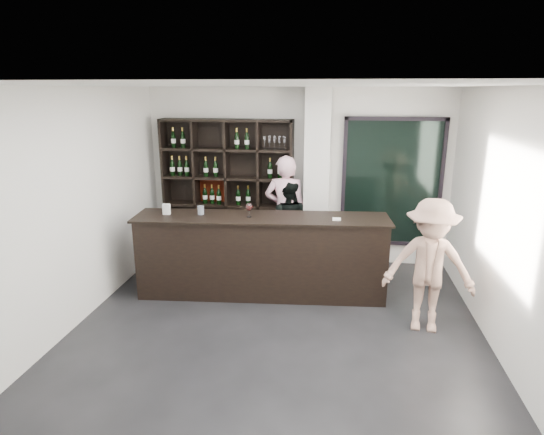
% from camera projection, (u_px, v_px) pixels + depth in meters
% --- Properties ---
extents(floor, '(5.00, 5.50, 0.01)m').
position_uv_depth(floor, '(274.00, 339.00, 5.40)').
color(floor, black).
rests_on(floor, ground).
extents(wine_shelf, '(2.20, 0.35, 2.40)m').
position_uv_depth(wine_shelf, '(228.00, 191.00, 7.67)').
color(wine_shelf, black).
rests_on(wine_shelf, floor).
extents(structural_column, '(0.40, 0.40, 2.90)m').
position_uv_depth(structural_column, '(317.00, 180.00, 7.31)').
color(structural_column, silver).
rests_on(structural_column, floor).
extents(glass_panel, '(1.60, 0.08, 2.10)m').
position_uv_depth(glass_panel, '(392.00, 183.00, 7.36)').
color(glass_panel, black).
rests_on(glass_panel, floor).
extents(tasting_counter, '(3.53, 0.73, 1.16)m').
position_uv_depth(tasting_counter, '(261.00, 256.00, 6.44)').
color(tasting_counter, black).
rests_on(tasting_counter, floor).
extents(taster_pink, '(0.68, 0.45, 1.85)m').
position_uv_depth(taster_pink, '(285.00, 212.00, 7.45)').
color(taster_pink, '#FEC1D2').
rests_on(taster_pink, floor).
extents(taster_black, '(0.80, 0.67, 1.47)m').
position_uv_depth(taster_black, '(288.00, 223.00, 7.50)').
color(taster_black, black).
rests_on(taster_black, floor).
extents(customer, '(1.14, 0.75, 1.65)m').
position_uv_depth(customer, '(429.00, 266.00, 5.42)').
color(customer, tan).
rests_on(customer, floor).
extents(wine_glass, '(0.10, 0.10, 0.22)m').
position_uv_depth(wine_glass, '(249.00, 209.00, 6.23)').
color(wine_glass, white).
rests_on(wine_glass, tasting_counter).
extents(spit_cup, '(0.12, 0.12, 0.12)m').
position_uv_depth(spit_cup, '(201.00, 210.00, 6.37)').
color(spit_cup, silver).
rests_on(spit_cup, tasting_counter).
extents(napkin_stack, '(0.11, 0.11, 0.02)m').
position_uv_depth(napkin_stack, '(337.00, 219.00, 6.12)').
color(napkin_stack, white).
rests_on(napkin_stack, tasting_counter).
extents(card_stand, '(0.10, 0.05, 0.15)m').
position_uv_depth(card_stand, '(166.00, 209.00, 6.37)').
color(card_stand, white).
rests_on(card_stand, tasting_counter).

